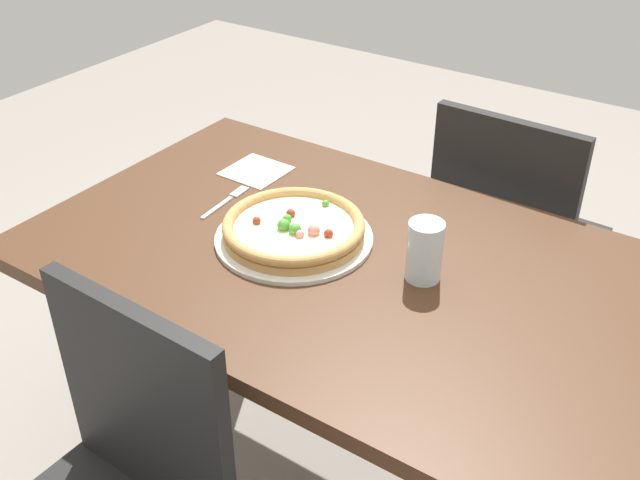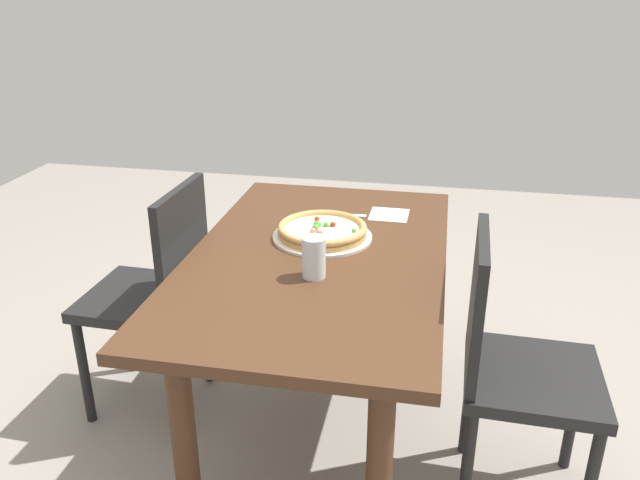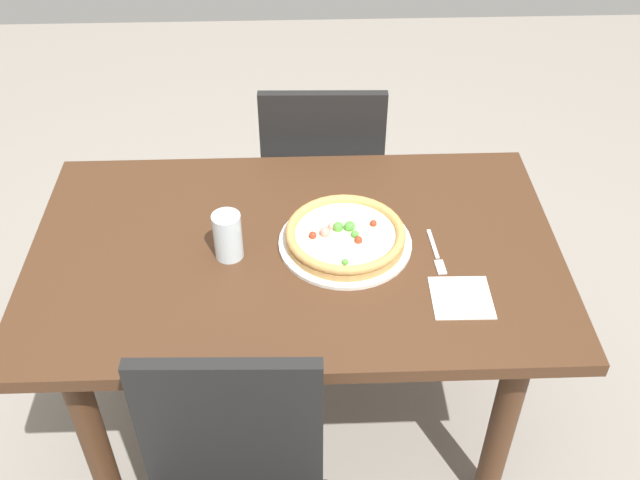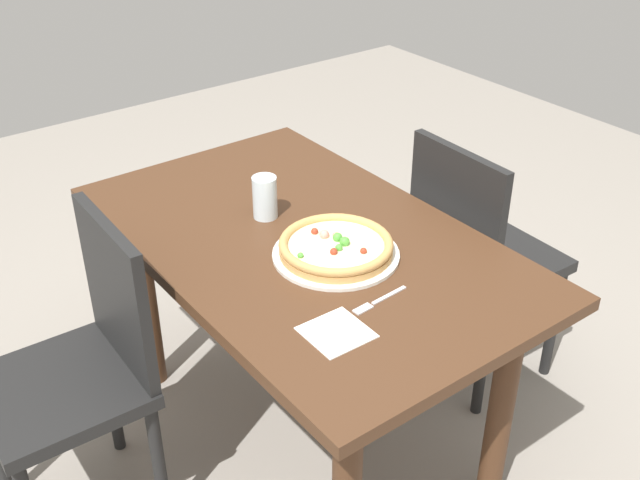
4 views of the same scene
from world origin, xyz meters
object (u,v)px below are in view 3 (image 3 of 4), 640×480
Objects in this scene: drinking_glass at (228,236)px; napkin at (461,298)px; pizza at (345,235)px; chair_near at (322,180)px; fork at (437,256)px; plate at (345,243)px; dining_table at (296,281)px.

drinking_glass is 0.89× the size of napkin.
pizza is 2.16× the size of napkin.
fork is (-0.26, 0.66, 0.24)m from chair_near.
plate is 2.70× the size of drinking_glass.
plate is (-0.13, -0.01, 0.12)m from dining_table.
plate reaches higher than dining_table.
dining_table is at bearing -100.67° from fork.
pizza is (-0.03, 0.61, 0.27)m from chair_near.
fork is at bearing 166.61° from pizza.
plate is at bearing -106.85° from fork.
drinking_glass is (0.51, -0.02, 0.06)m from fork.
chair_near reaches higher than dining_table.
drinking_glass is (0.29, 0.03, 0.03)m from pizza.
dining_table is 0.45m from napkin.
fork is (-0.22, 0.05, -0.03)m from pizza.
napkin is at bearing 162.72° from drinking_glass.
fork is at bearing -76.71° from napkin.
drinking_glass reaches higher than dining_table.
pizza is 2.42× the size of drinking_glass.
fork is (-0.22, 0.05, -0.00)m from plate.
pizza reaches higher than fork.
pizza is (0.00, -0.00, 0.03)m from plate.
chair_near is 6.37× the size of napkin.
plate is at bearing -173.99° from drinking_glass.
fork is 1.18× the size of napkin.
napkin is at bearing -68.37° from chair_near.
drinking_glass is (0.29, 0.03, 0.06)m from plate.
napkin is (-0.29, 0.81, 0.24)m from chair_near.
drinking_glass reaches higher than pizza.
fork reaches higher than dining_table.
pizza reaches higher than dining_table.
plate is (-0.03, 0.61, 0.25)m from chair_near.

